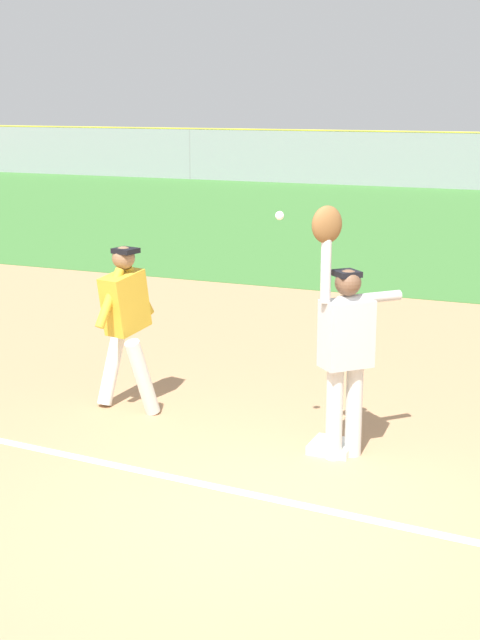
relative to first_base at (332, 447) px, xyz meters
name	(u,v)px	position (x,y,z in m)	size (l,w,h in m)	color
ground_plane	(255,514)	(-0.18, -1.47, -0.04)	(79.16, 79.16, 0.00)	tan
first_base	(332,447)	(0.00, 0.00, 0.00)	(0.38, 0.38, 0.08)	white
fielder	(344,337)	(0.12, -0.10, 1.08)	(0.70, 0.72, 2.28)	silver
runner	(125,317)	(-2.28, 0.25, 0.96)	(0.75, 0.84, 1.72)	white
baseball	(280,216)	(-0.42, -0.32, 2.14)	(0.07, 0.07, 0.07)	white
parked_car_green	(374,162)	(-6.77, 28.19, 0.63)	(4.54, 2.39, 1.25)	#1E6B33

